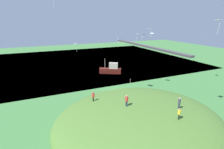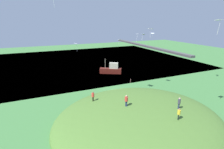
{
  "view_description": "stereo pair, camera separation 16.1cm",
  "coord_description": "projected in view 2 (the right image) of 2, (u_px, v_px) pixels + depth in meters",
  "views": [
    {
      "loc": [
        30.69,
        -14.04,
        14.53
      ],
      "look_at": [
        2.14,
        -1.48,
        4.72
      ],
      "focal_mm": 27.56,
      "sensor_mm": 36.0,
      "label": 1
    },
    {
      "loc": [
        30.76,
        -13.9,
        14.53
      ],
      "look_at": [
        2.14,
        -1.48,
        4.72
      ],
      "focal_mm": 27.56,
      "sensor_mm": 36.0,
      "label": 2
    }
  ],
  "objects": [
    {
      "name": "ground_plane",
      "position": [
        114.0,
        92.0,
        36.55
      ],
      "size": [
        160.0,
        160.0,
        0.0
      ],
      "primitive_type": "plane",
      "color": "#3D7339"
    },
    {
      "name": "bridge_deck_far",
      "position": [
        145.0,
        46.0,
        74.05
      ],
      "size": [
        50.83,
        1.8,
        0.7
      ],
      "primitive_type": "cube",
      "color": "#4A474A"
    },
    {
      "name": "mooring_post",
      "position": [
        131.0,
        81.0,
        41.87
      ],
      "size": [
        0.14,
        0.14,
        1.0
      ],
      "primitive_type": "cylinder",
      "color": "brown",
      "rests_on": "ground_plane"
    },
    {
      "name": "kite_9",
      "position": [
        219.0,
        21.0,
        23.06
      ],
      "size": [
        0.69,
        0.99,
        1.98
      ],
      "color": "silver"
    },
    {
      "name": "person_with_child",
      "position": [
        126.0,
        99.0,
        24.79
      ],
      "size": [
        0.66,
        0.66,
        1.75
      ],
      "rotation": [
        0.0,
        0.0,
        0.92
      ],
      "color": "#1F2744",
      "rests_on": "grass_hill"
    },
    {
      "name": "person_watching_kites",
      "position": [
        179.0,
        113.0,
        21.96
      ],
      "size": [
        0.55,
        0.55,
        1.6
      ],
      "rotation": [
        0.0,
        0.0,
        5.3
      ],
      "color": "black",
      "rests_on": "grass_hill"
    },
    {
      "name": "kite_5",
      "position": [
        120.0,
        40.0,
        43.56
      ],
      "size": [
        0.74,
        0.69,
        1.12
      ],
      "color": "white"
    },
    {
      "name": "person_on_hilltop",
      "position": [
        179.0,
        102.0,
        24.52
      ],
      "size": [
        0.37,
        0.37,
        1.77
      ],
      "rotation": [
        0.0,
        0.0,
        0.01
      ],
      "color": "#252D4A",
      "rests_on": "grass_hill"
    },
    {
      "name": "person_walking_path",
      "position": [
        93.0,
        95.0,
        27.59
      ],
      "size": [
        0.62,
        0.62,
        1.62
      ],
      "rotation": [
        0.0,
        0.0,
        5.55
      ],
      "color": "black",
      "rests_on": "grass_hill"
    },
    {
      "name": "lake_water",
      "position": [
        80.0,
        62.0,
        64.36
      ],
      "size": [
        56.48,
        80.0,
        0.4
      ],
      "primitive_type": "cube",
      "color": "#295576",
      "rests_on": "ground_plane"
    },
    {
      "name": "kite_10",
      "position": [
        143.0,
        35.0,
        43.86
      ],
      "size": [
        1.09,
        0.91,
        1.86
      ],
      "color": "white"
    },
    {
      "name": "kite_2",
      "position": [
        137.0,
        34.0,
        42.92
      ],
      "size": [
        1.08,
        1.09,
        2.1
      ],
      "color": "white"
    },
    {
      "name": "kite_3",
      "position": [
        152.0,
        33.0,
        51.29
      ],
      "size": [
        0.84,
        1.04,
        1.26
      ],
      "color": "silver"
    },
    {
      "name": "grass_hill",
      "position": [
        138.0,
        120.0,
        26.17
      ],
      "size": [
        22.96,
        25.76,
        5.21
      ],
      "primitive_type": "ellipsoid",
      "color": "#49702D",
      "rests_on": "ground_plane"
    },
    {
      "name": "kite_8",
      "position": [
        76.0,
        44.0,
        43.56
      ],
      "size": [
        1.1,
        0.77,
        2.23
      ],
      "color": "silver"
    },
    {
      "name": "kite_7",
      "position": [
        151.0,
        29.0,
        33.79
      ],
      "size": [
        1.19,
        0.99,
        1.75
      ],
      "color": "white"
    },
    {
      "name": "boat_on_lake",
      "position": [
        111.0,
        70.0,
        49.27
      ],
      "size": [
        4.35,
        6.14,
        4.25
      ],
      "rotation": [
        0.0,
        0.0,
        1.07
      ],
      "color": "#4D1711",
      "rests_on": "lake_water"
    }
  ]
}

